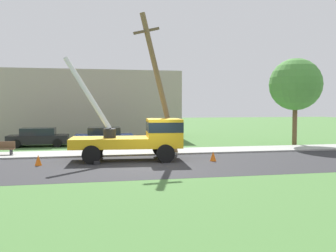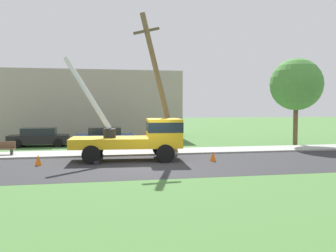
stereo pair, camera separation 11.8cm
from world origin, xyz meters
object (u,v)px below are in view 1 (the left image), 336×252
Objects in this scene: utility_truck at (141,135)px; roadside_tree_near at (295,85)px; parked_sedan_black at (38,137)px; traffic_cone_ahead at (213,156)px; traffic_cone_behind at (38,160)px; parked_sedan_blue at (104,136)px; leaning_utility_pole at (159,84)px; park_bench at (1,149)px.

roadside_tree_near is at bearing 22.85° from utility_truck.
parked_sedan_black is at bearing 171.90° from roadside_tree_near.
traffic_cone_behind is at bearing 177.85° from traffic_cone_ahead.
utility_truck is 12.04× the size of traffic_cone_ahead.
utility_truck is 14.37m from roadside_tree_near.
traffic_cone_ahead and traffic_cone_behind have the same top height.
parked_sedan_blue is at bearing -3.45° from parked_sedan_black.
roadside_tree_near is (8.99, 6.70, 4.48)m from traffic_cone_ahead.
leaning_utility_pole is 5.46× the size of park_bench.
leaning_utility_pole reaches higher than traffic_cone_ahead.
traffic_cone_behind is at bearing -81.51° from parked_sedan_black.
traffic_cone_ahead is 14.35m from parked_sedan_black.
utility_truck is at bearing -157.15° from roadside_tree_near.
utility_truck reaches higher than parked_sedan_blue.
parked_sedan_black is 0.65× the size of roadside_tree_near.
traffic_cone_ahead is (3.89, -1.28, -1.13)m from utility_truck.
parked_sedan_black is 20.34m from roadside_tree_near.
parked_sedan_blue reaches higher than park_bench.
parked_sedan_black is at bearing 74.44° from park_bench.
parked_sedan_black is 4.93m from parked_sedan_blue.
parked_sedan_black is 2.76× the size of park_bench.
leaning_utility_pole is 10.52m from park_bench.
utility_truck is at bearing 161.84° from traffic_cone_ahead.
leaning_utility_pole is at bearing 21.15° from traffic_cone_behind.
traffic_cone_behind is at bearing -55.46° from park_bench.
utility_truck is 10.74m from parked_sedan_black.
leaning_utility_pole reaches higher than traffic_cone_behind.
parked_sedan_black is (-10.74, 9.51, 0.43)m from traffic_cone_ahead.
roadside_tree_near is at bearing 6.20° from park_bench.
parked_sedan_black is (-6.85, 8.24, -0.70)m from utility_truck.
leaning_utility_pole is 12.12m from roadside_tree_near.
parked_sedan_blue is at bearing 103.65° from utility_truck.
traffic_cone_ahead is at bearing -19.90° from park_bench.
traffic_cone_behind is 9.56m from parked_sedan_blue.
leaning_utility_pole reaches higher than park_bench.
leaning_utility_pole is at bearing -8.33° from park_bench.
parked_sedan_blue is 7.97m from park_bench.
utility_truck is 0.99× the size of roadside_tree_near.
park_bench is (-8.27, 3.13, -0.95)m from utility_truck.
parked_sedan_blue is (-5.82, 9.22, 0.43)m from traffic_cone_ahead.
parked_sedan_black is at bearing 129.76° from utility_truck.
traffic_cone_behind is 0.13× the size of parked_sedan_black.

